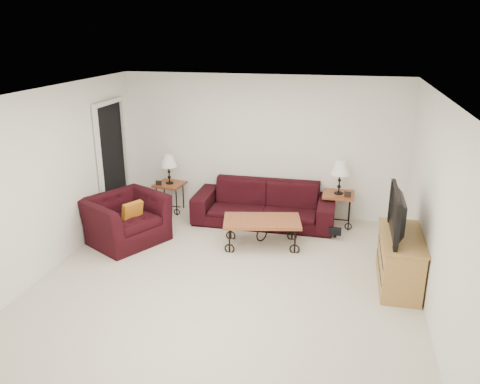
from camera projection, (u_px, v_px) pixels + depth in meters
name	position (u px, v px, depth m)	size (l,w,h in m)	color
ground	(229.00, 277.00, 6.52)	(5.00, 5.00, 0.00)	beige
wall_back	(262.00, 146.00, 8.41)	(5.00, 0.02, 2.50)	white
wall_front	(153.00, 290.00, 3.80)	(5.00, 0.02, 2.50)	white
wall_left	(54.00, 178.00, 6.62)	(0.02, 5.00, 2.50)	white
wall_right	(434.00, 206.00, 5.59)	(0.02, 5.00, 2.50)	white
ceiling	(227.00, 92.00, 5.70)	(5.00, 5.00, 0.00)	white
doorway	(113.00, 163.00, 8.21)	(0.08, 0.94, 2.04)	black
sofa	(264.00, 204.00, 8.24)	(2.42, 0.94, 0.71)	black
side_table_left	(170.00, 197.00, 8.80)	(0.49, 0.49, 0.54)	#9C5527
side_table_right	(337.00, 209.00, 8.17)	(0.52, 0.52, 0.57)	#9C5527
lamp_left	(169.00, 169.00, 8.62)	(0.31, 0.31, 0.54)	black
lamp_right	(340.00, 178.00, 7.98)	(0.32, 0.32, 0.57)	black
photo_frame_left	(159.00, 183.00, 8.59)	(0.11, 0.01, 0.09)	black
photo_frame_right	(348.00, 194.00, 7.89)	(0.11, 0.02, 0.10)	black
coffee_table	(262.00, 233.00, 7.39)	(1.18, 0.64, 0.44)	#9C5527
armchair	(126.00, 219.00, 7.51)	(1.14, 1.00, 0.74)	black
throw_pillow	(132.00, 212.00, 7.38)	(0.34, 0.09, 0.34)	#B26816
tv_stand	(399.00, 260.00, 6.23)	(0.49, 1.17, 0.70)	#BB8345
television	(403.00, 214.00, 6.02)	(1.05, 0.14, 0.60)	black
backpack	(335.00, 227.00, 7.68)	(0.30, 0.23, 0.39)	black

